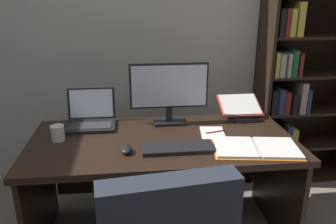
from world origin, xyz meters
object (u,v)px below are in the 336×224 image
at_px(notepad, 213,133).
at_px(coffee_mug, 58,133).
at_px(desk, 161,160).
at_px(pen, 216,132).
at_px(monitor, 169,92).
at_px(computer_mouse, 126,150).
at_px(reading_stand_with_book, 240,107).
at_px(bookshelf, 299,78).
at_px(laptop, 91,118).
at_px(keyboard, 178,148).
at_px(open_binder, 256,148).

distance_m(notepad, coffee_mug, 0.98).
xyz_separation_m(desk, pen, (0.35, -0.04, 0.21)).
xyz_separation_m(monitor, notepad, (0.26, -0.24, -0.21)).
height_order(monitor, computer_mouse, monitor).
bearing_deg(reading_stand_with_book, desk, -156.07).
distance_m(bookshelf, pen, 1.11).
bearing_deg(laptop, desk, -23.69).
relative_size(keyboard, notepad, 2.00).
xyz_separation_m(reading_stand_with_book, notepad, (-0.28, -0.31, -0.06)).
height_order(bookshelf, laptop, bookshelf).
bearing_deg(bookshelf, keyboard, -143.10).
relative_size(desk, coffee_mug, 17.09).
relative_size(open_binder, pen, 3.79).
bearing_deg(open_binder, keyboard, -177.77).
height_order(computer_mouse, coffee_mug, coffee_mug).
relative_size(reading_stand_with_book, open_binder, 0.56).
bearing_deg(computer_mouse, coffee_mug, 151.93).
height_order(notepad, coffee_mug, coffee_mug).
relative_size(desk, notepad, 7.88).
bearing_deg(coffee_mug, pen, -0.50).
bearing_deg(open_binder, reading_stand_with_book, 89.79).
relative_size(laptop, pen, 2.35).
relative_size(laptop, keyboard, 0.78).
distance_m(computer_mouse, notepad, 0.60).
distance_m(desk, bookshelf, 1.42).
height_order(keyboard, pen, keyboard).
bearing_deg(pen, notepad, 180.00).
height_order(keyboard, coffee_mug, coffee_mug).
relative_size(bookshelf, monitor, 3.51).
bearing_deg(coffee_mug, open_binder, -13.19).
height_order(keyboard, notepad, keyboard).
xyz_separation_m(bookshelf, laptop, (-1.69, -0.41, -0.14)).
bearing_deg(reading_stand_with_book, laptop, -176.40).
relative_size(computer_mouse, pen, 0.74).
xyz_separation_m(computer_mouse, notepad, (0.56, 0.22, -0.02)).
xyz_separation_m(keyboard, reading_stand_with_book, (0.54, 0.53, 0.06)).
xyz_separation_m(monitor, pen, (0.28, -0.24, -0.21)).
height_order(open_binder, coffee_mug, coffee_mug).
height_order(reading_stand_with_book, open_binder, reading_stand_with_book).
distance_m(computer_mouse, open_binder, 0.75).
relative_size(monitor, reading_stand_with_book, 1.82).
bearing_deg(monitor, desk, -110.25).
xyz_separation_m(open_binder, pen, (-0.17, 0.27, 0.00)).
bearing_deg(computer_mouse, open_binder, -3.81).
bearing_deg(pen, computer_mouse, -159.50).
distance_m(keyboard, computer_mouse, 0.30).
height_order(desk, bookshelf, bookshelf).
relative_size(monitor, open_binder, 1.02).
distance_m(laptop, pen, 0.85).
xyz_separation_m(bookshelf, reading_stand_with_book, (-0.61, -0.34, -0.12)).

